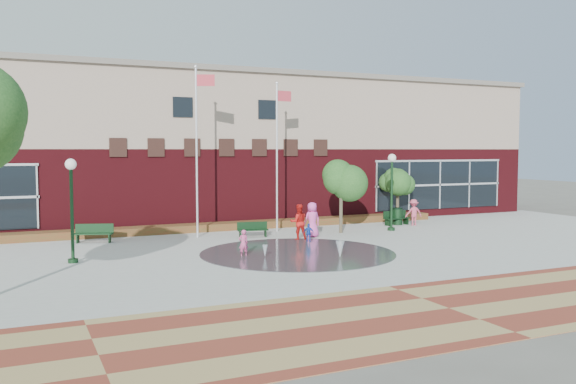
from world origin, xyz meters
name	(u,v)px	position (x,y,z in m)	size (l,w,h in m)	color
ground	(331,266)	(0.00, 0.00, 0.00)	(120.00, 120.00, 0.00)	#666056
plaza_concrete	(288,250)	(0.00, 4.00, 0.00)	(46.00, 18.00, 0.01)	#A8A8A0
paver_band	(449,309)	(0.00, -7.00, 0.00)	(46.00, 6.00, 0.01)	maroon
splash_pad	(298,254)	(0.00, 3.00, 0.00)	(8.40, 8.40, 0.01)	#383A3D
library_building	(201,147)	(0.00, 17.48, 4.64)	(44.40, 10.40, 9.20)	#4E0D13
flower_bed	(232,230)	(0.00, 11.60, 0.00)	(26.00, 1.20, 0.40)	maroon
flagpole_left	(197,142)	(-2.57, 9.40, 4.84)	(0.96, 0.45, 8.70)	white
flagpole_right	(278,149)	(2.00, 9.78, 4.53)	(0.99, 0.24, 8.11)	white
lamp_left	(72,198)	(-9.02, 4.66, 2.56)	(0.44, 0.44, 4.12)	black
lamp_right	(392,183)	(7.85, 7.54, 2.64)	(0.45, 0.45, 4.24)	black
bench_left	(94,237)	(-7.63, 9.76, 0.29)	(1.86, 1.05, 0.90)	black
bench_mid	(253,233)	(-0.03, 8.29, 0.25)	(1.61, 0.70, 0.78)	black
bench_right	(397,221)	(9.51, 9.43, 0.28)	(1.74, 0.66, 0.85)	black
trash_can	(397,216)	(9.67, 9.58, 0.52)	(0.62, 0.62, 1.02)	black
tree_mid	(341,174)	(4.86, 7.86, 3.19)	(2.60, 2.60, 4.38)	#413728
tree_small_right	(398,179)	(10.83, 11.28, 2.66)	(2.13, 2.13, 3.64)	#413728
water_jet_a	(340,259)	(1.01, 1.07, 0.00)	(0.37, 0.37, 0.72)	white
water_jet_b	(265,258)	(-1.69, 2.58, 0.00)	(0.23, 0.23, 0.51)	white
child_splash	(243,243)	(-2.38, 3.27, 0.57)	(0.41, 0.27, 1.14)	#D04A82
adult_red	(299,222)	(1.75, 6.59, 0.89)	(0.87, 0.68, 1.78)	red
adult_pink	(312,220)	(2.76, 7.11, 0.90)	(0.88, 0.57, 1.80)	#F151B5
child_blue	(309,233)	(1.85, 5.66, 0.46)	(0.54, 0.22, 0.91)	blue
person_bench	(414,212)	(10.34, 8.91, 0.78)	(1.01, 0.58, 1.56)	#C44863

